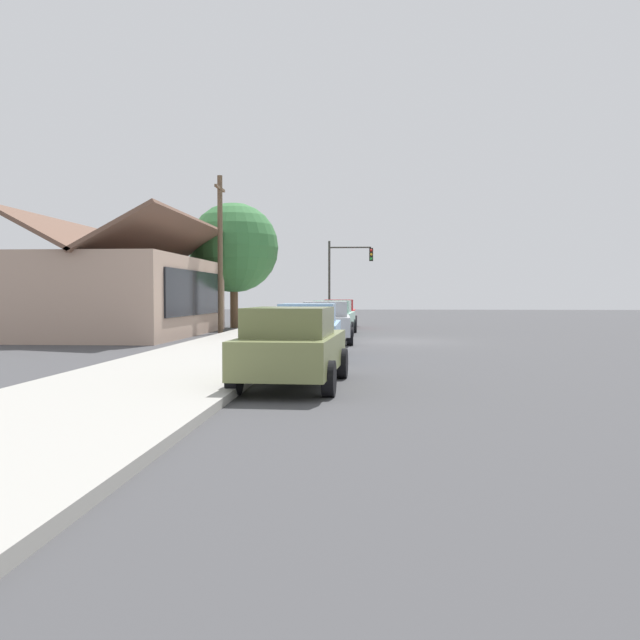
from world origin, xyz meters
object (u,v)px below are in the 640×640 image
car_olive (292,346)px  car_cherry (339,314)px  shade_tree (234,248)px  car_skyblue (309,330)px  car_silver (326,322)px  car_seafoam (333,317)px  traffic_light_main (346,269)px  fire_hydrant_red (266,340)px  utility_pole_wooden (220,251)px

car_olive → car_cherry: 24.23m
car_cherry → shade_tree: shade_tree is taller
car_skyblue → car_silver: size_ratio=1.01×
car_seafoam → shade_tree: 9.25m
car_seafoam → traffic_light_main: 11.03m
car_cherry → traffic_light_main: traffic_light_main is taller
fire_hydrant_red → utility_pole_wooden: bearing=18.5°
car_silver → shade_tree: size_ratio=0.66×
shade_tree → utility_pole_wooden: bearing=-175.1°
utility_pole_wooden → car_seafoam: bearing=-94.0°
fire_hydrant_red → car_olive: bearing=-166.7°
traffic_light_main → utility_pole_wooden: (-10.32, 5.66, 0.44)m
shade_tree → car_seafoam: bearing=-136.0°
car_olive → shade_tree: size_ratio=0.65×
car_seafoam → fire_hydrant_red: (-11.60, 1.41, -0.32)m
shade_tree → car_silver: bearing=-153.3°
car_cherry → fire_hydrant_red: (-17.69, 1.42, -0.32)m
car_silver → car_cherry: (11.73, -0.01, -0.00)m
car_skyblue → car_seafoam: (11.95, -0.08, 0.00)m
car_olive → car_skyblue: same height
car_seafoam → utility_pole_wooden: utility_pole_wooden is taller
car_silver → car_cherry: 11.73m
car_olive → car_skyblue: (6.18, 0.21, 0.00)m
shade_tree → traffic_light_main: bearing=-53.3°
car_silver → traffic_light_main: size_ratio=0.89×
car_cherry → car_skyblue: bearing=178.9°
car_silver → traffic_light_main: (16.34, -0.24, 2.68)m
car_seafoam → utility_pole_wooden: bearing=87.6°
car_silver → car_seafoam: bearing=-2.4°
car_cherry → utility_pole_wooden: utility_pole_wooden is taller
car_seafoam → utility_pole_wooden: (0.38, 5.41, 3.11)m
shade_tree → utility_pole_wooden: 5.78m
car_skyblue → car_silver: same height
car_olive → car_seafoam: same height
traffic_light_main → car_skyblue: bearing=179.2°
car_olive → utility_pole_wooden: size_ratio=0.60×
car_silver → utility_pole_wooden: bearing=39.5°
car_skyblue → car_seafoam: 11.95m
car_cherry → shade_tree: (0.03, 5.92, 3.66)m
car_silver → utility_pole_wooden: (6.02, 5.42, 3.11)m
car_silver → car_seafoam: same height
fire_hydrant_red → car_cherry: bearing=-4.6°
car_silver → traffic_light_main: 16.56m
utility_pole_wooden → fire_hydrant_red: (-11.98, -4.00, -3.43)m
car_olive → car_seafoam: bearing=3.1°
car_cherry → car_silver: bearing=179.2°
car_skyblue → shade_tree: shade_tree is taller
car_seafoam → traffic_light_main: size_ratio=0.92×
car_skyblue → traffic_light_main: size_ratio=0.90×
car_skyblue → fire_hydrant_red: car_skyblue is taller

